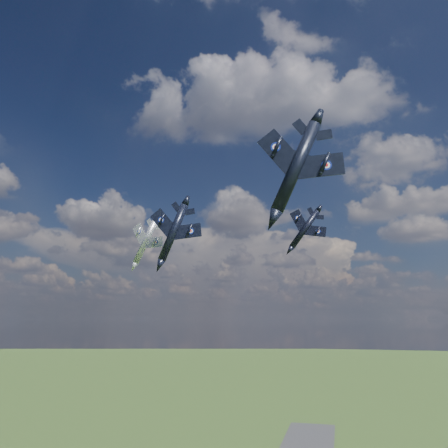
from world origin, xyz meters
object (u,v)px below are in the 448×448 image
(jet_high_navy, at_px, (305,229))
(jet_left_silver, at_px, (145,242))
(jet_lead_navy, at_px, (173,232))
(jet_right_navy, at_px, (296,167))

(jet_high_navy, relative_size, jet_left_silver, 1.06)
(jet_lead_navy, height_order, jet_high_navy, jet_high_navy)
(jet_lead_navy, relative_size, jet_left_silver, 1.25)
(jet_lead_navy, xyz_separation_m, jet_high_navy, (23.19, 17.56, 2.91))
(jet_right_navy, xyz_separation_m, jet_left_silver, (-32.68, 33.34, -1.07))
(jet_lead_navy, distance_m, jet_high_navy, 29.24)
(jet_lead_navy, bearing_deg, jet_left_silver, 150.95)
(jet_lead_navy, distance_m, jet_right_navy, 39.94)
(jet_right_navy, bearing_deg, jet_lead_navy, 126.12)
(jet_high_navy, distance_m, jet_left_silver, 33.78)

